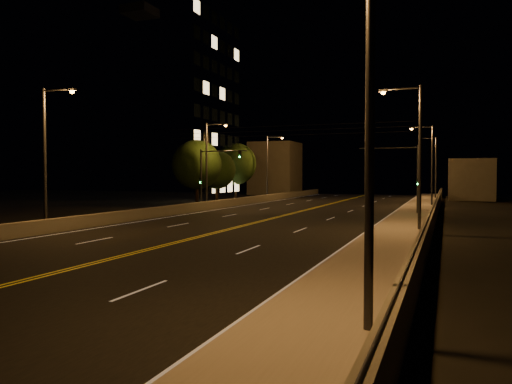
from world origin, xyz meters
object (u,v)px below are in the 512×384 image
(building_tower, at_px, (141,108))
(tree_2, at_px, (236,164))
(streetlight_4, at_px, (48,149))
(traffic_signal_left, at_px, (210,172))
(streetlight_3, at_px, (434,164))
(streetlight_0, at_px, (357,100))
(streetlight_5, at_px, (209,159))
(streetlight_2, at_px, (430,160))
(tree_1, at_px, (217,170))
(traffic_signal_right, at_px, (406,171))
(streetlight_1, at_px, (415,148))
(streetlight_6, at_px, (269,163))
(tree_0, at_px, (197,165))

(building_tower, relative_size, tree_2, 3.28)
(streetlight_4, distance_m, traffic_signal_left, 20.51)
(traffic_signal_left, bearing_deg, streetlight_3, 56.81)
(streetlight_0, relative_size, streetlight_4, 1.00)
(streetlight_3, height_order, streetlight_4, same)
(streetlight_5, xyz_separation_m, traffic_signal_left, (1.11, -2.03, -1.32))
(streetlight_2, distance_m, tree_1, 25.94)
(streetlight_2, bearing_deg, tree_2, 162.69)
(traffic_signal_right, bearing_deg, tree_2, 139.91)
(streetlight_1, xyz_separation_m, tree_2, (-26.69, 34.46, -0.04))
(streetlight_6, distance_m, tree_0, 16.51)
(streetlight_6, height_order, traffic_signal_right, streetlight_6)
(traffic_signal_left, xyz_separation_m, tree_1, (-5.60, 13.30, 0.34))
(streetlight_3, height_order, tree_2, streetlight_3)
(traffic_signal_left, height_order, tree_1, tree_1)
(streetlight_2, distance_m, streetlight_5, 24.02)
(streetlight_1, distance_m, traffic_signal_left, 24.30)
(traffic_signal_right, height_order, tree_1, tree_1)
(streetlight_1, distance_m, streetlight_5, 26.33)
(streetlight_1, bearing_deg, streetlight_0, -90.00)
(streetlight_3, bearing_deg, traffic_signal_right, -92.79)
(building_tower, bearing_deg, streetlight_1, -36.12)
(streetlight_1, height_order, building_tower, building_tower)
(streetlight_1, xyz_separation_m, streetlight_5, (-21.43, 15.30, 0.00))
(streetlight_5, height_order, traffic_signal_right, streetlight_5)
(streetlight_5, distance_m, traffic_signal_right, 20.07)
(streetlight_3, height_order, traffic_signal_right, streetlight_3)
(tree_0, bearing_deg, streetlight_6, 80.34)
(tree_0, bearing_deg, tree_1, 101.18)
(streetlight_3, distance_m, building_tower, 42.35)
(traffic_signal_left, height_order, tree_0, tree_0)
(streetlight_6, xyz_separation_m, traffic_signal_right, (19.92, -20.86, -1.32))
(streetlight_3, distance_m, tree_1, 31.45)
(streetlight_4, relative_size, streetlight_6, 1.00)
(streetlight_0, distance_m, streetlight_5, 42.06)
(streetlight_5, relative_size, building_tower, 0.33)
(streetlight_2, relative_size, building_tower, 0.33)
(streetlight_0, bearing_deg, traffic_signal_right, 92.54)
(tree_2, bearing_deg, tree_0, -81.48)
(streetlight_2, xyz_separation_m, traffic_signal_right, (-1.51, -12.87, -1.32))
(streetlight_4, height_order, traffic_signal_left, streetlight_4)
(streetlight_2, distance_m, tree_2, 27.96)
(tree_2, bearing_deg, streetlight_0, -64.26)
(tree_2, bearing_deg, streetlight_1, -52.24)
(streetlight_1, xyz_separation_m, building_tower, (-38.30, 27.94, 7.66))
(streetlight_2, distance_m, traffic_signal_left, 24.09)
(streetlight_3, bearing_deg, tree_1, -145.57)
(streetlight_0, height_order, streetlight_1, same)
(streetlight_2, height_order, traffic_signal_left, streetlight_2)
(traffic_signal_right, bearing_deg, streetlight_4, -134.26)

